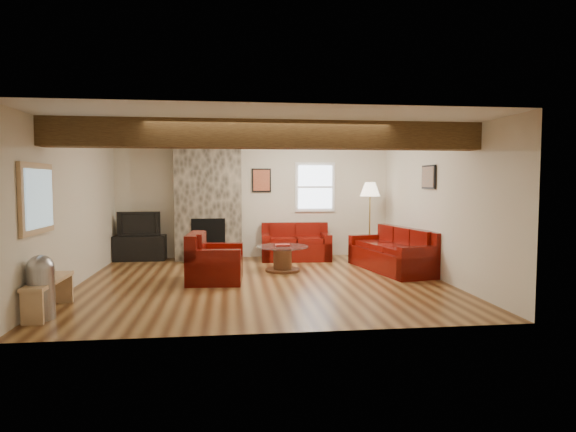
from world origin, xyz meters
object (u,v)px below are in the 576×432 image
at_px(armchair_red, 215,257).
at_px(coffee_table, 283,259).
at_px(loveseat, 296,242).
at_px(tv_cabinet, 140,248).
at_px(floor_lamp, 370,194).
at_px(television, 140,223).
at_px(sofa_three, 392,250).

bearing_deg(armchair_red, coffee_table, -53.22).
bearing_deg(armchair_red, loveseat, -34.26).
height_order(tv_cabinet, floor_lamp, floor_lamp).
distance_m(loveseat, tv_cabinet, 3.31).
bearing_deg(loveseat, floor_lamp, -1.97).
xyz_separation_m(coffee_table, floor_lamp, (2.01, 1.17, 1.18)).
bearing_deg(floor_lamp, tv_cabinet, 174.86).
relative_size(coffee_table, television, 1.09).
bearing_deg(sofa_three, armchair_red, -90.54).
height_order(loveseat, coffee_table, loveseat).
bearing_deg(armchair_red, tv_cabinet, 38.51).
bearing_deg(television, floor_lamp, -5.14).
distance_m(tv_cabinet, television, 0.52).
height_order(loveseat, tv_cabinet, loveseat).
xyz_separation_m(armchair_red, tv_cabinet, (-1.66, 2.39, -0.14)).
bearing_deg(tv_cabinet, coffee_table, -29.23).
bearing_deg(coffee_table, armchair_red, -147.07).
distance_m(sofa_three, armchair_red, 3.33).
bearing_deg(television, sofa_three, -19.87).
relative_size(loveseat, floor_lamp, 0.88).
relative_size(television, floor_lamp, 0.53).
height_order(armchair_red, tv_cabinet, armchair_red).
distance_m(television, floor_lamp, 4.94).
relative_size(loveseat, armchair_red, 1.45).
xyz_separation_m(loveseat, coffee_table, (-0.43, -1.31, -0.15)).
height_order(sofa_three, loveseat, sofa_three).
relative_size(loveseat, coffee_table, 1.51).
bearing_deg(armchair_red, sofa_three, -75.56).
bearing_deg(coffee_table, television, 150.77).
xyz_separation_m(loveseat, tv_cabinet, (-3.30, 0.30, -0.12)).
distance_m(coffee_table, television, 3.34).
relative_size(loveseat, television, 1.65).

